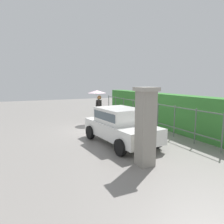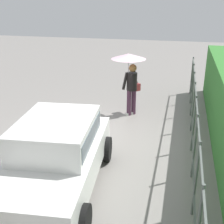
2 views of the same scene
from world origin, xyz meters
The scene contains 6 objects.
ground_plane centered at (0.00, 0.00, 0.00)m, with size 40.00×40.00×0.00m, color gray.
car centered at (2.40, -0.19, 0.80)m, with size 3.87×2.15×1.48m.
pedestrian centered at (-1.98, 0.51, 1.55)m, with size 1.11×1.11×2.05m.
gate_pillar centered at (4.84, -0.58, 1.24)m, with size 0.60×0.60×2.42m.
fence_section centered at (0.16, 2.54, 0.83)m, with size 10.00×0.05×1.50m.
hedge_row centered at (0.16, 3.53, 0.95)m, with size 10.95×0.90×1.90m, color #387F33.
Camera 1 is at (9.96, -4.11, 2.59)m, focal length 33.10 mm.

